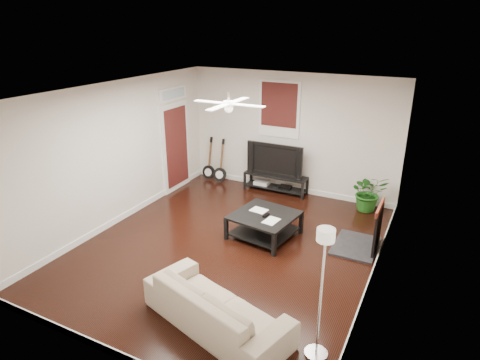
# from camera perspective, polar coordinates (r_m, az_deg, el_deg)

# --- Properties ---
(room) EXTENTS (5.01, 6.01, 2.81)m
(room) POSITION_cam_1_polar(r_m,az_deg,el_deg) (7.03, -1.47, 0.86)
(room) COLOR black
(room) RESTS_ON ground
(brick_accent) EXTENTS (0.02, 2.20, 2.80)m
(brick_accent) POSITION_cam_1_polar(r_m,az_deg,el_deg) (7.25, 20.09, 0.17)
(brick_accent) COLOR brown
(brick_accent) RESTS_ON floor
(fireplace) EXTENTS (0.80, 1.10, 0.92)m
(fireplace) POSITION_cam_1_polar(r_m,az_deg,el_deg) (7.65, 17.08, -6.07)
(fireplace) COLOR black
(fireplace) RESTS_ON floor
(window_back) EXTENTS (1.00, 0.06, 1.30)m
(window_back) POSITION_cam_1_polar(r_m,az_deg,el_deg) (9.61, 5.42, 9.71)
(window_back) COLOR #38110F
(window_back) RESTS_ON wall_back
(door_left) EXTENTS (0.08, 1.00, 2.50)m
(door_left) POSITION_cam_1_polar(r_m,az_deg,el_deg) (9.86, -8.89, 5.67)
(door_left) COLOR white
(door_left) RESTS_ON wall_left
(tv_stand) EXTENTS (1.52, 0.41, 0.43)m
(tv_stand) POSITION_cam_1_polar(r_m,az_deg,el_deg) (9.91, 4.93, -0.41)
(tv_stand) COLOR black
(tv_stand) RESTS_ON floor
(tv) EXTENTS (1.36, 0.18, 0.78)m
(tv) POSITION_cam_1_polar(r_m,az_deg,el_deg) (9.72, 5.08, 2.95)
(tv) COLOR black
(tv) RESTS_ON tv_stand
(coffee_table) EXTENTS (1.24, 1.24, 0.46)m
(coffee_table) POSITION_cam_1_polar(r_m,az_deg,el_deg) (7.85, 3.38, -6.25)
(coffee_table) COLOR black
(coffee_table) RESTS_ON floor
(sofa) EXTENTS (2.29, 1.41, 0.62)m
(sofa) POSITION_cam_1_polar(r_m,az_deg,el_deg) (5.71, -3.31, -17.01)
(sofa) COLOR #BEAC8E
(sofa) RESTS_ON floor
(floor_lamp) EXTENTS (0.36, 0.36, 1.74)m
(floor_lamp) POSITION_cam_1_polar(r_m,az_deg,el_deg) (5.03, 11.11, -15.38)
(floor_lamp) COLOR silver
(floor_lamp) RESTS_ON floor
(potted_plant) EXTENTS (0.96, 0.92, 0.83)m
(potted_plant) POSITION_cam_1_polar(r_m,az_deg,el_deg) (9.23, 17.37, -1.63)
(potted_plant) COLOR #1F5E1A
(potted_plant) RESTS_ON floor
(guitar_left) EXTENTS (0.34, 0.24, 1.11)m
(guitar_left) POSITION_cam_1_polar(r_m,az_deg,el_deg) (10.55, -4.41, 2.93)
(guitar_left) COLOR black
(guitar_left) RESTS_ON floor
(guitar_right) EXTENTS (0.37, 0.28, 1.11)m
(guitar_right) POSITION_cam_1_polar(r_m,az_deg,el_deg) (10.35, -2.83, 2.61)
(guitar_right) COLOR black
(guitar_right) RESTS_ON floor
(ceiling_fan) EXTENTS (1.24, 1.24, 0.32)m
(ceiling_fan) POSITION_cam_1_polar(r_m,az_deg,el_deg) (6.71, -1.57, 10.52)
(ceiling_fan) COLOR white
(ceiling_fan) RESTS_ON ceiling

